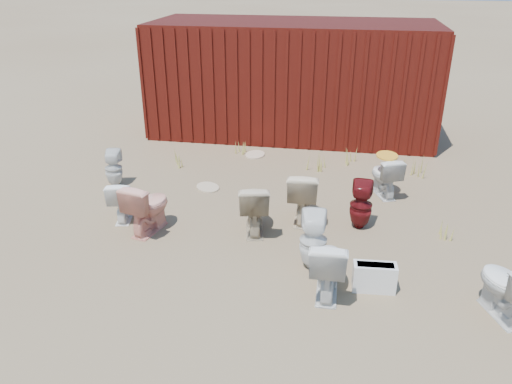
% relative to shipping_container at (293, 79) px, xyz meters
% --- Properties ---
extents(ground, '(100.00, 100.00, 0.00)m').
position_rel_shipping_container_xyz_m(ground, '(0.00, -5.20, -1.20)').
color(ground, brown).
rests_on(ground, ground).
extents(shipping_container, '(6.00, 2.40, 2.40)m').
position_rel_shipping_container_xyz_m(shipping_container, '(0.00, 0.00, 0.00)').
color(shipping_container, '#450D0B').
rests_on(shipping_container, ground).
extents(toilet_front_a, '(0.48, 0.69, 0.64)m').
position_rel_shipping_container_xyz_m(toilet_front_a, '(-2.00, -4.71, -0.88)').
color(toilet_front_a, white).
rests_on(toilet_front_a, ground).
extents(toilet_front_pink, '(0.60, 0.83, 0.77)m').
position_rel_shipping_container_xyz_m(toilet_front_pink, '(-1.49, -5.00, -0.82)').
color(toilet_front_pink, '#F2A08B').
rests_on(toilet_front_pink, ground).
extents(toilet_front_c, '(0.43, 0.75, 0.76)m').
position_rel_shipping_container_xyz_m(toilet_front_c, '(1.09, -6.06, -0.82)').
color(toilet_front_c, white).
rests_on(toilet_front_c, ground).
extents(toilet_front_maroon, '(0.34, 0.35, 0.71)m').
position_rel_shipping_container_xyz_m(toilet_front_maroon, '(1.49, -4.37, -0.84)').
color(toilet_front_maroon, '#5F1012').
rests_on(toilet_front_maroon, ground).
extents(toilet_front_e, '(0.65, 0.83, 0.75)m').
position_rel_shipping_container_xyz_m(toilet_front_e, '(3.00, -6.13, -0.83)').
color(toilet_front_e, white).
rests_on(toilet_front_e, ground).
extents(toilet_back_a, '(0.34, 0.35, 0.64)m').
position_rel_shipping_container_xyz_m(toilet_back_a, '(-2.66, -3.59, -0.88)').
color(toilet_back_a, silver).
rests_on(toilet_back_a, ground).
extents(toilet_back_beige_left, '(0.56, 0.82, 0.76)m').
position_rel_shipping_container_xyz_m(toilet_back_beige_left, '(-0.00, -4.74, -0.82)').
color(toilet_back_beige_left, '#BDAB8A').
rests_on(toilet_back_beige_left, ground).
extents(toilet_back_beige_right, '(0.47, 0.80, 0.81)m').
position_rel_shipping_container_xyz_m(toilet_back_beige_right, '(0.65, -4.28, -0.80)').
color(toilet_back_beige_right, beige).
rests_on(toilet_back_beige_right, ground).
extents(toilet_back_yellowlid, '(0.59, 0.76, 0.69)m').
position_rel_shipping_container_xyz_m(toilet_back_yellowlid, '(1.89, -3.17, -0.86)').
color(toilet_back_yellowlid, silver).
rests_on(toilet_back_yellowlid, ground).
extents(toilet_back_e, '(0.37, 0.38, 0.76)m').
position_rel_shipping_container_xyz_m(toilet_back_e, '(0.89, -5.54, -0.82)').
color(toilet_back_e, white).
rests_on(toilet_back_e, ground).
extents(yellow_lid, '(0.35, 0.43, 0.02)m').
position_rel_shipping_container_xyz_m(yellow_lid, '(1.89, -3.17, -0.50)').
color(yellow_lid, gold).
rests_on(yellow_lid, toilet_back_yellowlid).
extents(loose_tank, '(0.51, 0.23, 0.35)m').
position_rel_shipping_container_xyz_m(loose_tank, '(1.64, -5.90, -1.02)').
color(loose_tank, silver).
rests_on(loose_tank, ground).
extents(loose_lid_near, '(0.44, 0.54, 0.02)m').
position_rel_shipping_container_xyz_m(loose_lid_near, '(-0.53, -1.70, -1.19)').
color(loose_lid_near, '#C9AE92').
rests_on(loose_lid_near, ground).
extents(loose_lid_far, '(0.58, 0.59, 0.02)m').
position_rel_shipping_container_xyz_m(loose_lid_far, '(-1.05, -3.41, -1.19)').
color(loose_lid_far, tan).
rests_on(loose_lid_far, ground).
extents(weed_clump_a, '(0.36, 0.36, 0.26)m').
position_rel_shipping_container_xyz_m(weed_clump_a, '(-1.91, -2.48, -1.07)').
color(weed_clump_a, '#A8A043').
rests_on(weed_clump_a, ground).
extents(weed_clump_b, '(0.32, 0.32, 0.30)m').
position_rel_shipping_container_xyz_m(weed_clump_b, '(0.73, -2.23, -1.05)').
color(weed_clump_b, '#A8A043').
rests_on(weed_clump_b, ground).
extents(weed_clump_c, '(0.36, 0.36, 0.36)m').
position_rel_shipping_container_xyz_m(weed_clump_c, '(2.49, -2.26, -1.02)').
color(weed_clump_c, '#A8A043').
rests_on(weed_clump_c, ground).
extents(weed_clump_d, '(0.30, 0.30, 0.25)m').
position_rel_shipping_container_xyz_m(weed_clump_d, '(-0.86, -1.70, -1.07)').
color(weed_clump_d, '#A8A043').
rests_on(weed_clump_d, ground).
extents(weed_clump_e, '(0.34, 0.34, 0.31)m').
position_rel_shipping_container_xyz_m(weed_clump_e, '(1.40, -1.80, -1.05)').
color(weed_clump_e, '#A8A043').
rests_on(weed_clump_e, ground).
extents(weed_clump_f, '(0.28, 0.28, 0.23)m').
position_rel_shipping_container_xyz_m(weed_clump_f, '(2.62, -4.44, -1.09)').
color(weed_clump_f, '#A8A043').
rests_on(weed_clump_f, ground).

